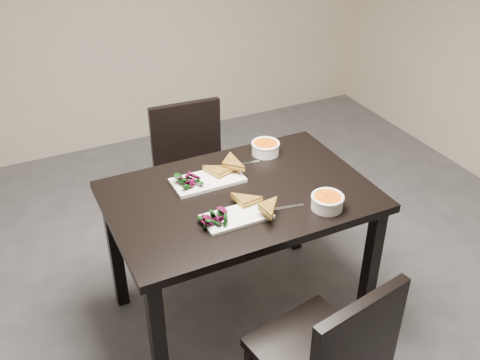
{
  "coord_description": "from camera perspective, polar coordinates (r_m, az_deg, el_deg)",
  "views": [
    {
      "loc": [
        -0.59,
        -1.52,
        2.14
      ],
      "look_at": [
        0.32,
        0.37,
        0.82
      ],
      "focal_mm": 41.04,
      "sensor_mm": 36.0,
      "label": 1
    }
  ],
  "objects": [
    {
      "name": "salad_near",
      "position": [
        2.3,
        -2.58,
        -3.92
      ],
      "size": [
        0.09,
        0.08,
        0.04
      ],
      "primitive_type": null,
      "color": "black",
      "rests_on": "plate_near"
    },
    {
      "name": "table",
      "position": [
        2.57,
        -0.0,
        -3.19
      ],
      "size": [
        1.2,
        0.8,
        0.75
      ],
      "color": "black",
      "rests_on": "ground"
    },
    {
      "name": "plate_near",
      "position": [
        2.35,
        -0.33,
        -3.84
      ],
      "size": [
        0.3,
        0.15,
        0.01
      ],
      "primitive_type": "cube",
      "color": "white",
      "rests_on": "table"
    },
    {
      "name": "cutlery_near",
      "position": [
        2.42,
        4.63,
        -2.89
      ],
      "size": [
        0.18,
        0.05,
        0.0
      ],
      "primitive_type": "cube",
      "rotation": [
        0.0,
        0.0,
        -0.17
      ],
      "color": "silver",
      "rests_on": "table"
    },
    {
      "name": "plate_far",
      "position": [
        2.59,
        -3.37,
        -0.04
      ],
      "size": [
        0.34,
        0.17,
        0.02
      ],
      "primitive_type": "cube",
      "color": "white",
      "rests_on": "table"
    },
    {
      "name": "chair_near",
      "position": [
        2.19,
        9.39,
        -17.52
      ],
      "size": [
        0.49,
        0.49,
        0.85
      ],
      "rotation": [
        0.0,
        0.0,
        0.18
      ],
      "color": "black",
      "rests_on": "ground"
    },
    {
      "name": "chair_far",
      "position": [
        3.23,
        -4.91,
        1.27
      ],
      "size": [
        0.45,
        0.45,
        0.85
      ],
      "rotation": [
        0.0,
        0.0,
        -0.07
      ],
      "color": "black",
      "rests_on": "ground"
    },
    {
      "name": "soup_bowl_far",
      "position": [
        2.81,
        2.66,
        3.42
      ],
      "size": [
        0.15,
        0.15,
        0.07
      ],
      "color": "white",
      "rests_on": "table"
    },
    {
      "name": "soup_bowl_near",
      "position": [
        2.42,
        9.07,
        -2.17
      ],
      "size": [
        0.15,
        0.15,
        0.07
      ],
      "color": "white",
      "rests_on": "table"
    },
    {
      "name": "salad_far",
      "position": [
        2.55,
        -5.47,
        0.04
      ],
      "size": [
        0.11,
        0.09,
        0.05
      ],
      "primitive_type": null,
      "color": "black",
      "rests_on": "plate_far"
    },
    {
      "name": "cutlery_far",
      "position": [
        2.73,
        0.28,
        1.68
      ],
      "size": [
        0.18,
        0.04,
        0.0
      ],
      "primitive_type": "cube",
      "rotation": [
        0.0,
        0.0,
        -0.12
      ],
      "color": "silver",
      "rests_on": "table"
    },
    {
      "name": "sandwich_far",
      "position": [
        2.58,
        -1.94,
        0.81
      ],
      "size": [
        0.2,
        0.17,
        0.05
      ],
      "primitive_type": null,
      "rotation": [
        0.0,
        0.0,
        0.31
      ],
      "color": "olive",
      "rests_on": "plate_far"
    },
    {
      "name": "sandwich_near",
      "position": [
        2.36,
        0.93,
        -2.63
      ],
      "size": [
        0.16,
        0.13,
        0.05
      ],
      "primitive_type": null,
      "rotation": [
        0.0,
        0.0,
        0.11
      ],
      "color": "olive",
      "rests_on": "plate_near"
    }
  ]
}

